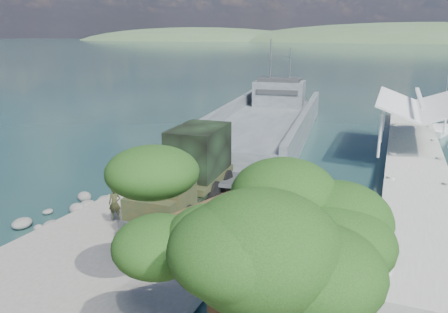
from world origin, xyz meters
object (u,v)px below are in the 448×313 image
Objects in this scene: landing_craft at (263,129)px; military_truck at (188,170)px; soldier at (115,210)px; pier at (415,144)px; sailboat_near at (441,131)px; overhang_tree at (207,221)px.

landing_craft reaches higher than military_truck.
pier is at bearing 32.82° from soldier.
soldier is 36.64m from sailboat_near.
military_truck is 1.52× the size of sailboat_near.
military_truck is at bearing -97.62° from sailboat_near.
landing_craft reaches higher than sailboat_near.
landing_craft is 33.86m from overhang_tree.
landing_craft is 18.64m from sailboat_near.
landing_craft is 20.30m from military_truck.
sailboat_near is at bearing 77.86° from overhang_tree.
sailboat_near reaches higher than military_truck.
military_truck is 4.65m from soldier.
military_truck is (1.48, -20.16, 1.80)m from landing_craft.
pier is at bearing -82.50° from sailboat_near.
sailboat_near is (2.95, 12.56, -1.27)m from pier.
landing_craft is at bearing 67.63° from soldier.
sailboat_near is at bearing 40.91° from soldier.
landing_craft is at bearing 162.27° from pier.
overhang_tree reaches higher than military_truck.
landing_craft reaches higher than pier.
pier is 1.26× the size of landing_craft.
sailboat_near is at bearing 20.49° from landing_craft.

